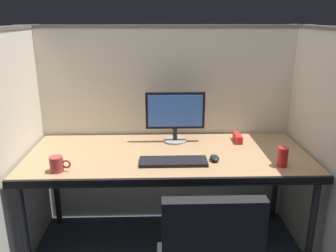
# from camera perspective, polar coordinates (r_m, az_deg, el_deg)

# --- Properties ---
(cubicle_partition_rear) EXTENTS (2.21, 0.06, 1.57)m
(cubicle_partition_rear) POSITION_cam_1_polar(r_m,az_deg,el_deg) (2.77, -0.25, -0.13)
(cubicle_partition_rear) COLOR beige
(cubicle_partition_rear) RESTS_ON ground
(cubicle_partition_left) EXTENTS (0.06, 1.41, 1.57)m
(cubicle_partition_left) POSITION_cam_1_polar(r_m,az_deg,el_deg) (2.44, -24.03, -4.20)
(cubicle_partition_left) COLOR beige
(cubicle_partition_left) RESTS_ON ground
(cubicle_partition_right) EXTENTS (0.06, 1.41, 1.57)m
(cubicle_partition_right) POSITION_cam_1_polar(r_m,az_deg,el_deg) (2.49, 23.67, -3.68)
(cubicle_partition_right) COLOR beige
(cubicle_partition_right) RESTS_ON ground
(desk) EXTENTS (1.90, 0.80, 0.74)m
(desk) POSITION_cam_1_polar(r_m,az_deg,el_deg) (2.38, 0.05, -5.74)
(desk) COLOR #997551
(desk) RESTS_ON ground
(monitor_center) EXTENTS (0.43, 0.17, 0.37)m
(monitor_center) POSITION_cam_1_polar(r_m,az_deg,el_deg) (2.53, 1.18, 2.06)
(monitor_center) COLOR gray
(monitor_center) RESTS_ON desk
(keyboard_main) EXTENTS (0.43, 0.15, 0.02)m
(keyboard_main) POSITION_cam_1_polar(r_m,az_deg,el_deg) (2.21, 0.87, -5.86)
(keyboard_main) COLOR black
(keyboard_main) RESTS_ON desk
(computer_mouse) EXTENTS (0.06, 0.10, 0.04)m
(computer_mouse) POSITION_cam_1_polar(r_m,az_deg,el_deg) (2.27, 7.66, -5.24)
(computer_mouse) COLOR black
(computer_mouse) RESTS_ON desk
(coffee_mug) EXTENTS (0.13, 0.08, 0.09)m
(coffee_mug) POSITION_cam_1_polar(r_m,az_deg,el_deg) (2.19, -17.76, -6.00)
(coffee_mug) COLOR #993333
(coffee_mug) RESTS_ON desk
(soda_can) EXTENTS (0.07, 0.07, 0.12)m
(soda_can) POSITION_cam_1_polar(r_m,az_deg,el_deg) (2.26, 18.31, -4.85)
(soda_can) COLOR red
(soda_can) RESTS_ON desk
(red_stapler) EXTENTS (0.04, 0.15, 0.06)m
(red_stapler) POSITION_cam_1_polar(r_m,az_deg,el_deg) (2.63, 11.35, -1.93)
(red_stapler) COLOR red
(red_stapler) RESTS_ON desk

